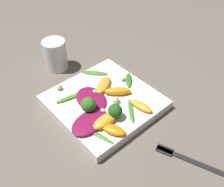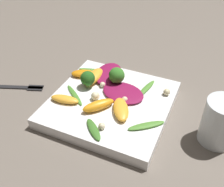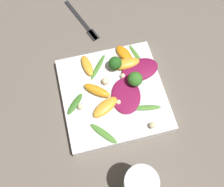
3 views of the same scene
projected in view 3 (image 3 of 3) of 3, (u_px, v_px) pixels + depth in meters
name	position (u px, v px, depth m)	size (l,w,h in m)	color
ground_plane	(113.00, 97.00, 0.68)	(2.40, 2.40, 0.00)	#6B6056
plate	(113.00, 95.00, 0.66)	(0.25, 0.25, 0.03)	white
drinking_glass	(141.00, 184.00, 0.55)	(0.07, 0.07, 0.09)	white
fork	(84.00, 24.00, 0.77)	(0.17, 0.08, 0.01)	#262628
radicchio_leaf_0	(126.00, 96.00, 0.64)	(0.11, 0.09, 0.01)	maroon
radicchio_leaf_1	(140.00, 70.00, 0.67)	(0.08, 0.11, 0.01)	maroon
orange_segment_0	(87.00, 66.00, 0.68)	(0.07, 0.03, 0.01)	#FCAD33
orange_segment_1	(97.00, 90.00, 0.64)	(0.06, 0.07, 0.02)	orange
orange_segment_2	(127.00, 64.00, 0.68)	(0.03, 0.07, 0.02)	#FCAD33
orange_segment_3	(124.00, 54.00, 0.69)	(0.06, 0.05, 0.02)	orange
orange_segment_4	(105.00, 107.00, 0.63)	(0.06, 0.08, 0.02)	#FCAD33
broccoli_floret_0	(115.00, 63.00, 0.66)	(0.03, 0.03, 0.04)	#84AD5B
broccoli_floret_1	(135.00, 79.00, 0.64)	(0.04, 0.04, 0.04)	#7A9E51
arugula_sprig_0	(104.00, 134.00, 0.61)	(0.07, 0.06, 0.01)	#518E33
arugula_sprig_1	(145.00, 108.00, 0.63)	(0.03, 0.08, 0.01)	#518E33
arugula_sprig_2	(75.00, 104.00, 0.64)	(0.06, 0.05, 0.01)	#3D7528
arugula_sprig_3	(98.00, 67.00, 0.68)	(0.07, 0.06, 0.00)	#47842D
arugula_sprig_4	(137.00, 55.00, 0.69)	(0.07, 0.03, 0.00)	#518E33
macadamia_nut_0	(105.00, 81.00, 0.66)	(0.02, 0.02, 0.02)	beige
macadamia_nut_1	(118.00, 102.00, 0.64)	(0.01, 0.01, 0.01)	beige
macadamia_nut_2	(80.00, 107.00, 0.63)	(0.01, 0.01, 0.01)	beige
macadamia_nut_3	(152.00, 125.00, 0.61)	(0.02, 0.02, 0.02)	beige
macadamia_nut_4	(123.00, 76.00, 0.67)	(0.01, 0.01, 0.01)	beige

